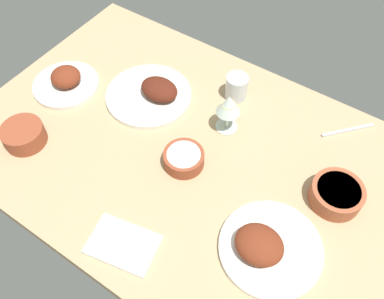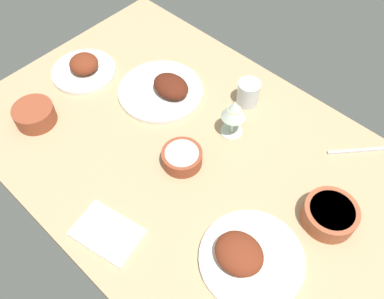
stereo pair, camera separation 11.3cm
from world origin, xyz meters
The scene contains 11 objects.
dining_table centered at (0.00, 0.00, 2.00)cm, with size 140.00×90.00×4.00cm, color tan.
plate_center_main centered at (-51.42, -0.49, 6.26)cm, with size 22.32×22.32×7.18cm.
plate_near_viewer centered at (32.65, -15.04, 6.35)cm, with size 26.86×26.86×7.50cm.
plate_far_side centered at (-23.84, 11.83, 6.00)cm, with size 28.64×28.64×7.01cm.
bowl_sauce centered at (41.71, 8.92, 7.09)cm, with size 14.43×14.43×5.68cm.
bowl_cream centered at (-0.20, -4.32, 6.57)cm, with size 12.04×12.04×4.68cm.
bowl_potatoes centered at (-45.16, -24.57, 7.21)cm, with size 12.82×12.82×5.92cm.
wine_glass centered at (3.34, 14.59, 13.93)cm, with size 7.60×7.60×14.00cm.
water_tumbler centered at (-1.12, 27.97, 8.21)cm, with size 7.30×7.30×8.41cm, color silver.
folded_napkin centered at (1.55, -34.35, 4.60)cm, with size 17.62×11.88×1.20cm, color white.
fork_loose centered at (35.90, 34.58, 4.40)cm, with size 17.64×0.90×0.80cm, color silver.
Camera 1 is at (39.25, -58.42, 103.26)cm, focal length 37.61 mm.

